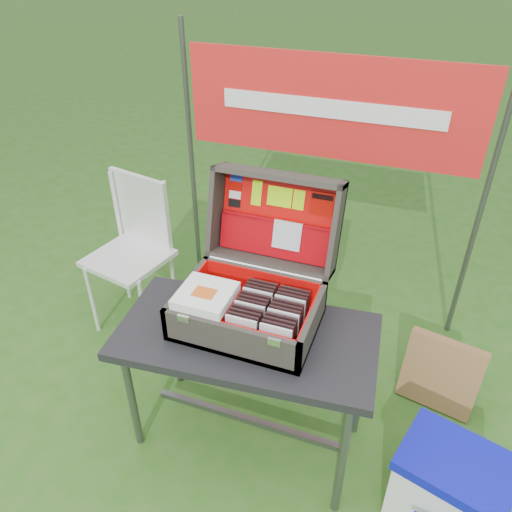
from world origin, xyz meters
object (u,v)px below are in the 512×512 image
at_px(suitcase, 252,266).
at_px(cardboard_box, 441,374).
at_px(table, 248,388).
at_px(chair, 129,260).
at_px(cooler, 449,488).

height_order(suitcase, cardboard_box, suitcase).
height_order(table, chair, chair).
distance_m(suitcase, cooler, 1.22).
relative_size(suitcase, chair, 0.63).
bearing_deg(chair, suitcase, -13.64).
bearing_deg(cooler, chair, 177.16).
bearing_deg(suitcase, cardboard_box, 26.76).
height_order(table, cardboard_box, table).
bearing_deg(table, cardboard_box, 27.59).
bearing_deg(suitcase, cooler, -11.53).
bearing_deg(table, cooler, -10.15).
xyz_separation_m(table, chair, (-0.97, 0.57, 0.12)).
height_order(suitcase, chair, suitcase).
distance_m(chair, cardboard_box, 1.84).
xyz_separation_m(suitcase, cardboard_box, (0.86, 0.43, -0.75)).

